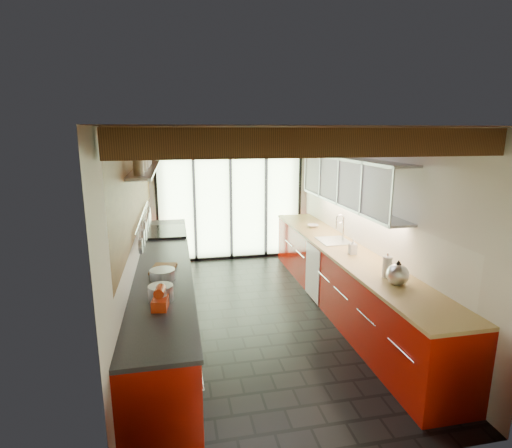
# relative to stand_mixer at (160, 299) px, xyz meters

# --- Properties ---
(ground) EXTENTS (5.50, 5.50, 0.00)m
(ground) POSITION_rel_stand_mixer_xyz_m (1.27, 1.51, -1.01)
(ground) COLOR black
(ground) RESTS_ON ground
(room_shell) EXTENTS (5.50, 5.50, 5.50)m
(room_shell) POSITION_rel_stand_mixer_xyz_m (1.27, 1.51, 0.65)
(room_shell) COLOR silver
(room_shell) RESTS_ON ground
(ceiling_beams) EXTENTS (3.14, 5.06, 4.90)m
(ceiling_beams) POSITION_rel_stand_mixer_xyz_m (1.27, 1.88, 1.45)
(ceiling_beams) COLOR #593316
(ceiling_beams) RESTS_ON ground
(glass_door) EXTENTS (2.95, 0.10, 2.90)m
(glass_door) POSITION_rel_stand_mixer_xyz_m (1.27, 4.20, 0.65)
(glass_door) COLOR #C6EAAD
(glass_door) RESTS_ON ground
(left_counter) EXTENTS (0.68, 5.00, 0.92)m
(left_counter) POSITION_rel_stand_mixer_xyz_m (-0.01, 1.51, -0.55)
(left_counter) COLOR #991004
(left_counter) RESTS_ON ground
(range_stove) EXTENTS (0.66, 0.90, 0.97)m
(range_stove) POSITION_rel_stand_mixer_xyz_m (-0.01, 2.96, -0.54)
(range_stove) COLOR silver
(range_stove) RESTS_ON ground
(right_counter) EXTENTS (0.68, 5.00, 0.92)m
(right_counter) POSITION_rel_stand_mixer_xyz_m (2.54, 1.51, -0.55)
(right_counter) COLOR #991004
(right_counter) RESTS_ON ground
(sink_assembly) EXTENTS (0.45, 0.52, 0.43)m
(sink_assembly) POSITION_rel_stand_mixer_xyz_m (2.56, 1.91, -0.05)
(sink_assembly) COLOR silver
(sink_assembly) RESTS_ON right_counter
(upper_cabinets_right) EXTENTS (0.34, 3.00, 3.00)m
(upper_cabinets_right) POSITION_rel_stand_mixer_xyz_m (2.70, 1.81, 0.84)
(upper_cabinets_right) COLOR silver
(upper_cabinets_right) RESTS_ON ground
(left_wall_fixtures) EXTENTS (0.28, 2.60, 0.96)m
(left_wall_fixtures) POSITION_rel_stand_mixer_xyz_m (-0.20, 1.76, 0.79)
(left_wall_fixtures) COLOR silver
(left_wall_fixtures) RESTS_ON ground
(stand_mixer) EXTENTS (0.17, 0.26, 0.22)m
(stand_mixer) POSITION_rel_stand_mixer_xyz_m (0.00, 0.00, 0.00)
(stand_mixer) COLOR red
(stand_mixer) RESTS_ON left_counter
(pot_large) EXTENTS (0.30, 0.30, 0.16)m
(pot_large) POSITION_rel_stand_mixer_xyz_m (-0.00, 0.17, -0.01)
(pot_large) COLOR silver
(pot_large) RESTS_ON left_counter
(pot_small) EXTENTS (0.34, 0.34, 0.11)m
(pot_small) POSITION_rel_stand_mixer_xyz_m (-0.00, 0.78, -0.03)
(pot_small) COLOR silver
(pot_small) RESTS_ON left_counter
(cutting_board) EXTENTS (0.34, 0.43, 0.03)m
(cutting_board) POSITION_rel_stand_mixer_xyz_m (-0.00, 1.09, -0.07)
(cutting_board) COLOR brown
(cutting_board) RESTS_ON left_counter
(kettle) EXTENTS (0.28, 0.32, 0.29)m
(kettle) POSITION_rel_stand_mixer_xyz_m (2.54, 0.10, 0.04)
(kettle) COLOR silver
(kettle) RESTS_ON right_counter
(paper_towel) EXTENTS (0.14, 0.14, 0.29)m
(paper_towel) POSITION_rel_stand_mixer_xyz_m (2.54, 0.32, 0.03)
(paper_towel) COLOR white
(paper_towel) RESTS_ON right_counter
(soap_bottle) EXTENTS (0.11, 0.11, 0.22)m
(soap_bottle) POSITION_rel_stand_mixer_xyz_m (2.54, 1.24, 0.02)
(soap_bottle) COLOR silver
(soap_bottle) RESTS_ON right_counter
(bowl) EXTENTS (0.22, 0.22, 0.05)m
(bowl) POSITION_rel_stand_mixer_xyz_m (2.54, 2.86, -0.06)
(bowl) COLOR silver
(bowl) RESTS_ON right_counter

